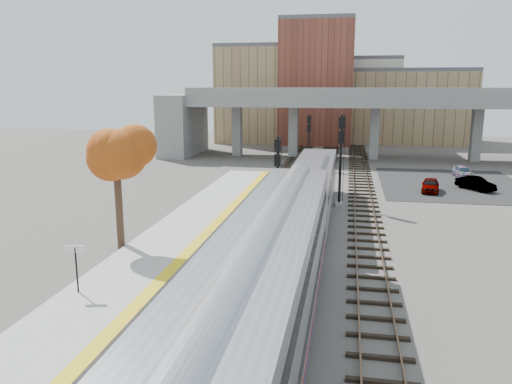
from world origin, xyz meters
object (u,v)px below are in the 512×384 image
(locomotive, at_px, (313,186))
(signal_mast_near, at_px, (277,186))
(tree, at_px, (116,150))
(signal_mast_far, at_px, (309,143))
(car_b, at_px, (476,184))
(coach, at_px, (263,305))
(signal_mast_mid, at_px, (340,160))
(car_a, at_px, (430,185))
(car_c, at_px, (463,172))

(locomotive, relative_size, signal_mast_near, 2.96)
(tree, bearing_deg, signal_mast_far, 74.92)
(signal_mast_far, relative_size, car_b, 1.66)
(coach, distance_m, signal_mast_mid, 26.10)
(locomotive, distance_m, signal_mast_far, 22.32)
(signal_mast_near, height_order, signal_mast_mid, signal_mast_mid)
(car_a, height_order, car_c, car_a)
(signal_mast_near, distance_m, car_c, 29.09)
(signal_mast_mid, height_order, signal_mast_far, signal_mast_mid)
(signal_mast_near, relative_size, car_b, 1.67)
(car_c, bearing_deg, signal_mast_mid, -135.50)
(signal_mast_mid, bearing_deg, signal_mast_near, -117.85)
(locomotive, xyz_separation_m, signal_mast_mid, (2.00, 3.39, 1.54))
(coach, xyz_separation_m, signal_mast_far, (-2.10, 44.81, 0.25))
(locomotive, bearing_deg, car_a, 45.16)
(tree, relative_size, car_a, 2.18)
(locomotive, xyz_separation_m, coach, (-0.00, -22.61, 0.52))
(signal_mast_mid, height_order, car_c, signal_mast_mid)
(tree, distance_m, car_a, 30.16)
(signal_mast_mid, xyz_separation_m, car_c, (12.97, 15.67, -3.24))
(signal_mast_far, bearing_deg, tree, -105.08)
(signal_mast_mid, bearing_deg, locomotive, -120.51)
(locomotive, height_order, coach, coach)
(coach, relative_size, signal_mast_far, 3.91)
(locomotive, bearing_deg, signal_mast_mid, 59.49)
(locomotive, xyz_separation_m, signal_mast_far, (-2.10, 22.21, 0.77))
(signal_mast_near, distance_m, car_b, 23.50)
(coach, height_order, signal_mast_near, signal_mast_near)
(car_b, bearing_deg, car_c, 50.37)
(car_b, distance_m, car_c, 7.12)
(signal_mast_near, bearing_deg, locomotive, 64.32)
(signal_mast_near, bearing_deg, signal_mast_mid, 62.15)
(signal_mast_mid, bearing_deg, coach, -94.40)
(car_b, bearing_deg, signal_mast_mid, 177.02)
(signal_mast_mid, relative_size, signal_mast_far, 1.18)
(signal_mast_far, height_order, car_a, signal_mast_far)
(signal_mast_near, xyz_separation_m, car_a, (12.40, 14.72, -2.39))
(tree, height_order, car_b, tree)
(signal_mast_near, xyz_separation_m, car_c, (17.07, 23.43, -2.48))
(signal_mast_near, distance_m, tree, 11.08)
(tree, xyz_separation_m, car_a, (21.19, 20.76, -5.42))
(signal_mast_far, height_order, car_b, signal_mast_far)
(signal_mast_mid, relative_size, tree, 0.91)
(signal_mast_near, bearing_deg, coach, -83.43)
(signal_mast_mid, xyz_separation_m, tree, (-12.89, -13.80, 2.29))
(locomotive, distance_m, car_a, 14.69)
(coach, height_order, tree, tree)
(locomotive, relative_size, car_a, 5.03)
(signal_mast_far, xyz_separation_m, car_a, (12.40, -11.85, -2.36))
(signal_mast_near, height_order, car_a, signal_mast_near)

